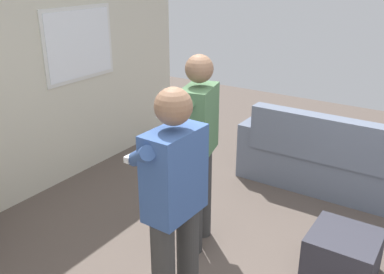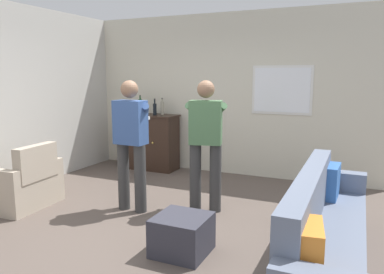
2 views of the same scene
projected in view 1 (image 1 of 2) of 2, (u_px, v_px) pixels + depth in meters
wall_back_with_window at (4, 67)px, 4.05m from camera, size 5.20×0.15×2.80m
couch at (360, 170)px, 4.41m from camera, size 0.57×2.63×0.90m
ottoman at (342, 255)px, 3.34m from camera, size 0.51×0.51×0.38m
person_standing_left at (174, 204)px, 2.62m from camera, size 0.56×0.48×1.68m
person_standing_right at (197, 145)px, 3.48m from camera, size 0.54×0.51×1.68m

